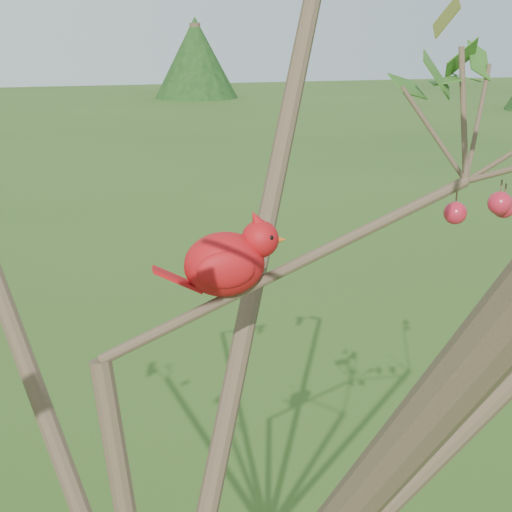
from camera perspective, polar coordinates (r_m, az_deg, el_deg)
The scene contains 2 objects.
crabapple_tree at distance 0.96m, azimuth -7.61°, elevation -1.41°, with size 2.35×2.05×2.95m.
cardinal at distance 1.10m, azimuth -2.18°, elevation -0.37°, with size 0.21×0.11×0.15m.
Camera 1 is at (-0.15, -0.92, 2.42)m, focal length 50.00 mm.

